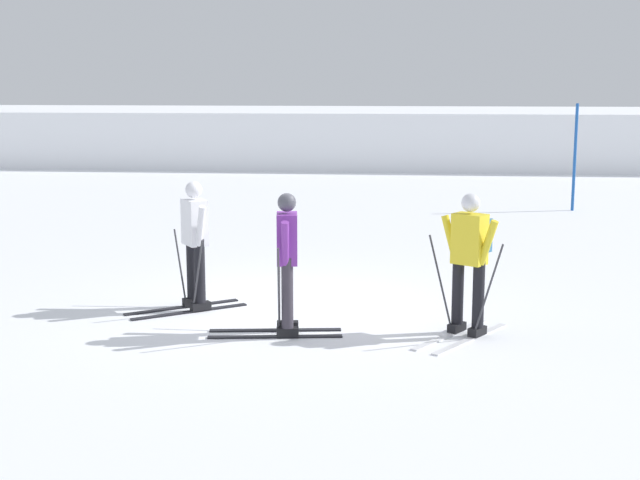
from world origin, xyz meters
name	(u,v)px	position (x,y,z in m)	size (l,w,h in m)	color
ground_plane	(289,311)	(0.00, 0.00, 0.00)	(120.00, 120.00, 0.00)	white
far_snow_ridge	(363,136)	(0.00, 21.46, 0.94)	(80.00, 7.79, 1.88)	white
skier_yellow	(470,257)	(2.27, -0.87, 0.96)	(1.20, 1.53, 1.71)	silver
skier_white	(194,241)	(-1.26, 0.03, 0.92)	(1.52, 1.22, 1.71)	black
skier_purple	(286,260)	(0.10, -1.06, 0.92)	(1.63, 1.00, 1.71)	black
trail_marker_pole	(575,157)	(5.39, 9.65, 1.23)	(0.07, 0.07, 2.46)	#1E56AD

